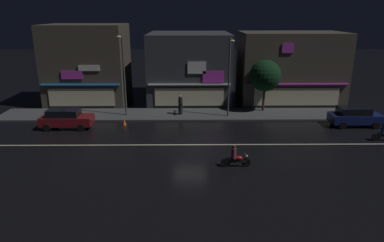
% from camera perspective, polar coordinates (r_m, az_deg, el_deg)
% --- Properties ---
extents(ground_plane, '(140.00, 140.00, 0.00)m').
position_cam_1_polar(ground_plane, '(25.82, -0.37, -3.97)').
color(ground_plane, black).
extents(lane_divider_stripe, '(34.48, 0.16, 0.01)m').
position_cam_1_polar(lane_divider_stripe, '(25.82, -0.37, -3.96)').
color(lane_divider_stripe, beige).
rests_on(lane_divider_stripe, ground).
extents(sidewalk_far, '(36.29, 4.01, 0.14)m').
position_cam_1_polar(sidewalk_far, '(33.22, -0.43, 1.13)').
color(sidewalk_far, '#424447').
rests_on(sidewalk_far, ground).
extents(storefront_left_block, '(10.79, 6.36, 7.52)m').
position_cam_1_polar(storefront_left_block, '(38.98, 15.93, 8.48)').
color(storefront_left_block, '#4C443A').
rests_on(storefront_left_block, ground).
extents(storefront_center_block, '(8.72, 9.16, 7.37)m').
position_cam_1_polar(storefront_center_block, '(38.79, -0.47, 8.99)').
color(storefront_center_block, '#383A3F').
rests_on(storefront_center_block, ground).
extents(storefront_right_block, '(8.26, 6.51, 8.32)m').
position_cam_1_polar(storefront_right_block, '(38.94, -16.91, 8.98)').
color(storefront_right_block, '#4C443A').
rests_on(storefront_right_block, ground).
extents(streetlamp_west, '(0.44, 1.64, 7.54)m').
position_cam_1_polar(streetlamp_west, '(32.25, -11.33, 8.46)').
color(streetlamp_west, '#47494C').
rests_on(streetlamp_west, sidewalk_far).
extents(streetlamp_mid, '(0.44, 1.64, 7.22)m').
position_cam_1_polar(streetlamp_mid, '(31.51, 6.24, 8.19)').
color(streetlamp_mid, '#47494C').
rests_on(streetlamp_mid, sidewalk_far).
extents(pedestrian_on_sidewalk, '(0.41, 0.41, 1.87)m').
position_cam_1_polar(pedestrian_on_sidewalk, '(32.79, -1.92, 2.59)').
color(pedestrian_on_sidewalk, '#232328').
rests_on(pedestrian_on_sidewalk, sidewalk_far).
extents(street_tree, '(3.06, 3.06, 5.03)m').
position_cam_1_polar(street_tree, '(34.23, 12.04, 7.36)').
color(street_tree, '#473323').
rests_on(street_tree, sidewalk_far).
extents(parked_car_near_kerb, '(4.30, 1.98, 1.67)m').
position_cam_1_polar(parked_car_near_kerb, '(33.04, 25.42, 0.73)').
color(parked_car_near_kerb, navy).
rests_on(parked_car_near_kerb, ground).
extents(parked_car_trailing, '(4.30, 1.98, 1.67)m').
position_cam_1_polar(parked_car_trailing, '(31.18, -20.17, 0.44)').
color(parked_car_trailing, maroon).
rests_on(parked_car_trailing, ground).
extents(motorcycle_lead, '(1.90, 0.60, 1.52)m').
position_cam_1_polar(motorcycle_lead, '(22.20, 7.17, -6.07)').
color(motorcycle_lead, black).
rests_on(motorcycle_lead, ground).
extents(motorcycle_following, '(1.90, 0.60, 1.52)m').
position_cam_1_polar(motorcycle_following, '(30.26, 29.28, -1.75)').
color(motorcycle_following, black).
rests_on(motorcycle_following, ground).
extents(traffic_cone, '(0.36, 0.36, 0.55)m').
position_cam_1_polar(traffic_cone, '(30.78, -11.18, -0.17)').
color(traffic_cone, orange).
rests_on(traffic_cone, ground).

